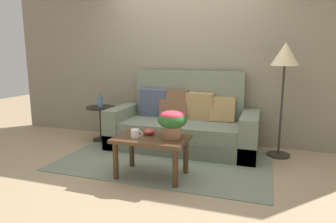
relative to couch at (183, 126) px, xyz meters
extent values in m
plane|color=tan|center=(-0.08, -0.79, -0.34)|extent=(14.00, 14.00, 0.00)
cube|color=gray|center=(-0.08, 0.48, 1.06)|extent=(6.40, 0.12, 2.80)
cube|color=gray|center=(-0.08, -0.68, -0.34)|extent=(2.74, 1.60, 0.01)
cube|color=#626B59|center=(0.00, -0.09, -0.22)|extent=(2.19, 0.93, 0.23)
cube|color=slate|center=(0.00, -0.11, -0.01)|extent=(1.71, 0.83, 0.19)
cube|color=slate|center=(0.00, 0.29, 0.34)|extent=(1.71, 0.17, 0.94)
cube|color=slate|center=(-0.97, -0.09, -0.04)|extent=(0.24, 0.93, 0.60)
cube|color=slate|center=(0.98, -0.09, -0.04)|extent=(0.24, 0.93, 0.60)
cube|color=brown|center=(-0.20, 0.14, 0.30)|extent=(0.45, 0.21, 0.46)
cube|color=tan|center=(0.22, 0.14, 0.29)|extent=(0.42, 0.18, 0.42)
cube|color=#4C5670|center=(-0.53, 0.15, 0.31)|extent=(0.45, 0.16, 0.46)
cube|color=tan|center=(0.56, 0.14, 0.27)|extent=(0.38, 0.20, 0.38)
cylinder|color=#442D1B|center=(-0.40, -1.40, -0.12)|extent=(0.06, 0.06, 0.43)
cylinder|color=#442D1B|center=(0.30, -1.40, -0.12)|extent=(0.06, 0.06, 0.43)
cylinder|color=#442D1B|center=(-0.40, -0.98, -0.12)|extent=(0.06, 0.06, 0.43)
cylinder|color=#442D1B|center=(0.30, -0.98, -0.12)|extent=(0.06, 0.06, 0.43)
cube|color=#4C331E|center=(-0.05, -1.19, 0.11)|extent=(0.83, 0.54, 0.04)
cylinder|color=black|center=(-1.39, -0.06, -0.33)|extent=(0.30, 0.30, 0.03)
cylinder|color=black|center=(-1.39, -0.06, -0.06)|extent=(0.06, 0.06, 0.52)
cylinder|color=black|center=(-1.39, -0.06, 0.22)|extent=(0.46, 0.46, 0.03)
cylinder|color=#2D2823|center=(1.37, 0.04, -0.33)|extent=(0.31, 0.31, 0.03)
cylinder|color=#2D2823|center=(1.37, 0.04, 0.30)|extent=(0.03, 0.03, 1.23)
cone|color=beige|center=(1.37, 0.04, 1.07)|extent=(0.37, 0.37, 0.31)
cylinder|color=#A36B4C|center=(0.19, -1.15, 0.21)|extent=(0.20, 0.20, 0.15)
ellipsoid|color=#286028|center=(0.19, -1.15, 0.34)|extent=(0.33, 0.33, 0.20)
ellipsoid|color=#DB384C|center=(0.19, -1.15, 0.39)|extent=(0.28, 0.28, 0.11)
cylinder|color=white|center=(-0.21, -1.27, 0.18)|extent=(0.10, 0.10, 0.10)
torus|color=white|center=(-0.15, -1.27, 0.18)|extent=(0.07, 0.01, 0.07)
cylinder|color=#B2382D|center=(-0.11, -1.10, 0.14)|extent=(0.05, 0.05, 0.02)
ellipsoid|color=#B2382D|center=(-0.11, -1.10, 0.17)|extent=(0.14, 0.14, 0.07)
cylinder|color=slate|center=(-1.38, -0.07, 0.31)|extent=(0.09, 0.09, 0.16)
cylinder|color=slate|center=(-1.38, -0.07, 0.42)|extent=(0.04, 0.04, 0.05)
camera|label=1|loc=(1.16, -4.20, 1.04)|focal=31.54mm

